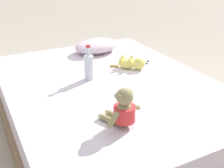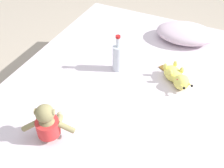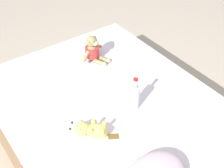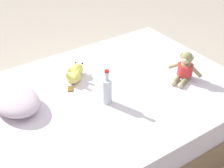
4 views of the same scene
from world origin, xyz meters
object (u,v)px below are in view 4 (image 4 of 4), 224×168
plush_monkey (185,68)px  glass_bottle (107,90)px  pillow (14,100)px  bed (112,114)px  plush_yellow_creature (75,73)px

plush_monkey → glass_bottle: size_ratio=1.02×
pillow → plush_monkey: 1.32m
plush_monkey → pillow: bearing=72.0°
glass_bottle → bed: bearing=-46.8°
bed → pillow: (0.21, 0.69, 0.30)m
bed → plush_yellow_creature: 0.44m
plush_yellow_creature → glass_bottle: bearing=-174.7°
plush_monkey → glass_bottle: glass_bottle is taller
bed → pillow: 0.78m
plush_yellow_creature → glass_bottle: (-0.40, -0.04, 0.05)m
plush_yellow_creature → glass_bottle: 0.41m
pillow → glass_bottle: bearing=-119.5°
plush_monkey → plush_yellow_creature: plush_monkey is taller
bed → glass_bottle: size_ratio=7.47×
pillow → bed: bearing=-107.0°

